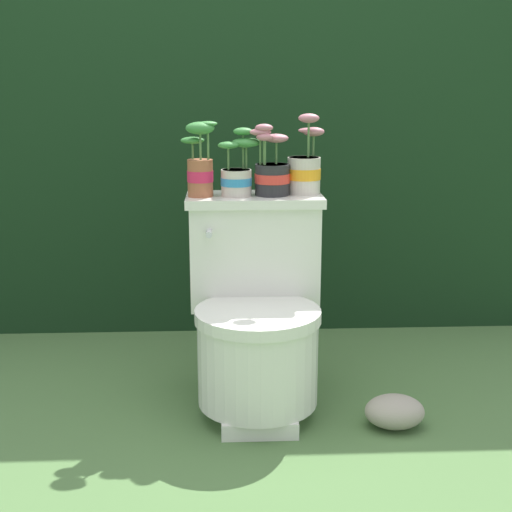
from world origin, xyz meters
The scene contains 8 objects.
ground_plane centered at (0.00, 0.00, 0.00)m, with size 12.00×12.00×0.00m, color #4C703D.
hedge_backdrop centered at (0.00, 1.19, 0.81)m, with size 2.86×0.75×1.62m.
toilet centered at (0.04, 0.11, 0.31)m, with size 0.44×0.53×0.67m.
potted_plant_left centered at (-0.13, 0.23, 0.77)m, with size 0.12×0.09×0.24m.
potted_plant_midleft centered at (-0.01, 0.24, 0.74)m, with size 0.14×0.10×0.22m.
potted_plant_middle centered at (0.10, 0.24, 0.74)m, with size 0.13×0.11×0.23m.
potted_plant_midright centered at (0.21, 0.27, 0.75)m, with size 0.12×0.12×0.26m.
garden_stone centered at (0.46, -0.07, 0.05)m, with size 0.18×0.15×0.10m.
Camera 1 is at (-0.06, -2.04, 1.03)m, focal length 50.00 mm.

